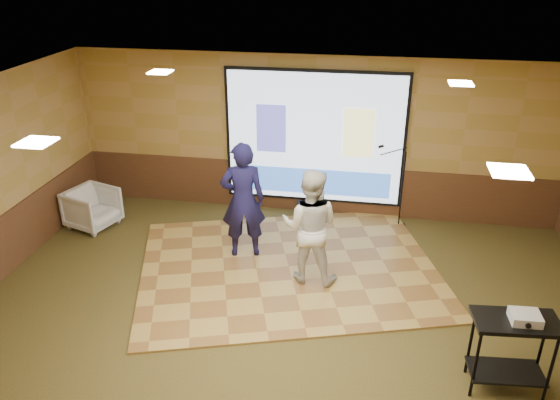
% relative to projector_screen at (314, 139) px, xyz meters
% --- Properties ---
extents(ground, '(9.00, 9.00, 0.00)m').
position_rel_projector_screen_xyz_m(ground, '(0.00, -3.44, -1.47)').
color(ground, '#323A1A').
rests_on(ground, ground).
extents(room_shell, '(9.04, 7.04, 3.02)m').
position_rel_projector_screen_xyz_m(room_shell, '(0.00, -3.44, 0.62)').
color(room_shell, '#A98346').
rests_on(room_shell, ground).
extents(wainscot_back, '(9.00, 0.04, 0.95)m').
position_rel_projector_screen_xyz_m(wainscot_back, '(0.00, 0.04, -1.00)').
color(wainscot_back, '#4B2C19').
rests_on(wainscot_back, ground).
extents(projector_screen, '(3.32, 0.06, 2.52)m').
position_rel_projector_screen_xyz_m(projector_screen, '(0.00, 0.00, 0.00)').
color(projector_screen, black).
rests_on(projector_screen, room_shell).
extents(downlight_nw, '(0.32, 0.32, 0.02)m').
position_rel_projector_screen_xyz_m(downlight_nw, '(-2.20, -1.64, 1.50)').
color(downlight_nw, '#FFEABF').
rests_on(downlight_nw, room_shell).
extents(downlight_ne, '(0.32, 0.32, 0.02)m').
position_rel_projector_screen_xyz_m(downlight_ne, '(2.20, -1.64, 1.50)').
color(downlight_ne, '#FFEABF').
rests_on(downlight_ne, room_shell).
extents(downlight_sw, '(0.32, 0.32, 0.02)m').
position_rel_projector_screen_xyz_m(downlight_sw, '(-2.20, -4.94, 1.50)').
color(downlight_sw, '#FFEABF').
rests_on(downlight_sw, room_shell).
extents(downlight_se, '(0.32, 0.32, 0.02)m').
position_rel_projector_screen_xyz_m(downlight_se, '(2.20, -4.94, 1.50)').
color(downlight_se, '#FFEABF').
rests_on(downlight_se, room_shell).
extents(dance_floor, '(5.50, 4.77, 0.03)m').
position_rel_projector_screen_xyz_m(dance_floor, '(-0.13, -2.11, -1.46)').
color(dance_floor, '#A6833C').
rests_on(dance_floor, ground).
extents(player_left, '(0.81, 0.64, 1.95)m').
position_rel_projector_screen_xyz_m(player_left, '(-0.92, -1.83, -0.47)').
color(player_left, '#171542').
rests_on(player_left, dance_floor).
extents(player_right, '(0.93, 0.75, 1.80)m').
position_rel_projector_screen_xyz_m(player_right, '(0.23, -2.39, -0.54)').
color(player_right, silver).
rests_on(player_right, dance_floor).
extents(av_table, '(0.93, 0.49, 0.98)m').
position_rel_projector_screen_xyz_m(av_table, '(2.75, -4.27, -0.79)').
color(av_table, black).
rests_on(av_table, ground).
extents(projector, '(0.33, 0.28, 0.11)m').
position_rel_projector_screen_xyz_m(projector, '(2.82, -4.29, -0.44)').
color(projector, silver).
rests_on(projector, av_table).
extents(mic_stand, '(0.61, 0.25, 1.56)m').
position_rel_projector_screen_xyz_m(mic_stand, '(1.59, -0.30, -0.98)').
color(mic_stand, black).
rests_on(mic_stand, ground).
extents(banquet_chair, '(1.01, 0.99, 0.73)m').
position_rel_projector_screen_xyz_m(banquet_chair, '(-3.89, -1.29, -1.11)').
color(banquet_chair, gray).
rests_on(banquet_chair, ground).
extents(duffel_bag, '(0.45, 0.34, 0.26)m').
position_rel_projector_screen_xyz_m(duffel_bag, '(-0.05, -0.19, -1.34)').
color(duffel_bag, black).
rests_on(duffel_bag, ground).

